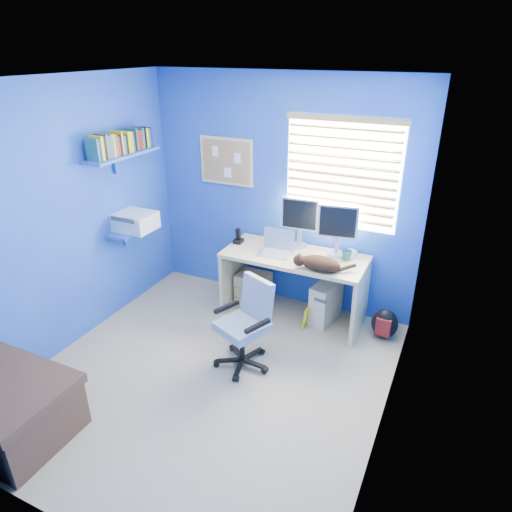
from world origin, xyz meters
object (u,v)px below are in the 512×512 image
at_px(tower_pc, 326,302).
at_px(desk, 294,286).
at_px(office_chair, 245,335).
at_px(laptop, 275,244).
at_px(cat, 320,263).

bearing_deg(tower_pc, desk, -157.18).
bearing_deg(office_chair, tower_pc, 66.42).
xyz_separation_m(laptop, cat, (0.54, -0.16, -0.04)).
relative_size(cat, office_chair, 0.47).
height_order(desk, office_chair, office_chair).
bearing_deg(laptop, tower_pc, 10.07).
relative_size(desk, tower_pc, 3.29).
xyz_separation_m(laptop, tower_pc, (0.54, 0.14, -0.62)).
distance_m(desk, cat, 0.60).
bearing_deg(cat, office_chair, -134.48).
height_order(tower_pc, office_chair, office_chair).
bearing_deg(laptop, office_chair, -88.40).
xyz_separation_m(desk, laptop, (-0.20, -0.06, 0.48)).
bearing_deg(office_chair, laptop, 96.08).
distance_m(laptop, tower_pc, 0.84).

